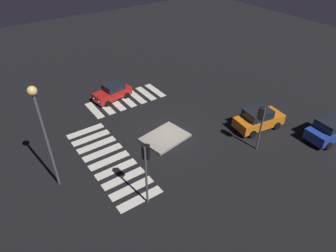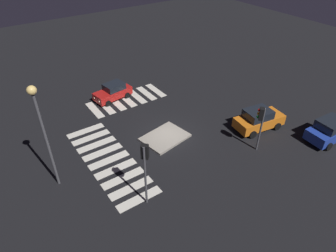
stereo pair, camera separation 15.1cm
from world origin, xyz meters
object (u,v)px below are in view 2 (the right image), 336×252
street_lamp (41,122)px  car_orange (259,119)px  car_red (113,92)px  traffic_light_north (145,160)px  traffic_light_west (261,119)px  traffic_island (165,137)px  car_blue (331,130)px

street_lamp → car_orange: bearing=168.6°
car_red → traffic_light_north: bearing=63.9°
car_red → traffic_light_west: 14.84m
traffic_light_north → traffic_light_west: 9.75m
traffic_light_west → car_red: bearing=-18.4°
traffic_island → street_lamp: size_ratio=0.53×
car_red → traffic_light_north: size_ratio=0.86×
car_red → car_blue: size_ratio=0.88×
car_orange → traffic_light_west: bearing=-133.6°
traffic_island → street_lamp: (8.91, 0.06, 5.07)m
traffic_island → car_red: size_ratio=1.02×
car_blue → traffic_light_north: 16.21m
car_red → street_lamp: size_ratio=0.52×
car_blue → traffic_light_west: traffic_light_west is taller
car_orange → car_blue: 5.70m
traffic_island → car_blue: bearing=145.1°
traffic_light_west → car_blue: bearing=-153.7°
car_orange → car_blue: size_ratio=1.01×
car_orange → traffic_light_west: 3.58m
car_red → car_blue: (-11.66, 16.09, 0.13)m
traffic_island → car_blue: size_ratio=0.90×
car_blue → traffic_light_west: (6.03, -2.52, 1.95)m
car_orange → traffic_island: bearing=164.1°
car_orange → traffic_light_north: (12.09, 1.48, 2.54)m
car_red → car_orange: (-8.00, 11.73, 0.12)m
car_red → car_blue: car_blue is taller
traffic_island → traffic_light_west: size_ratio=1.06×
traffic_island → car_red: 8.42m
car_red → car_orange: bearing=115.4°
car_orange → car_blue: (-3.67, 4.36, 0.01)m
traffic_island → car_red: bearing=-86.1°
car_red → street_lamp: 12.63m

